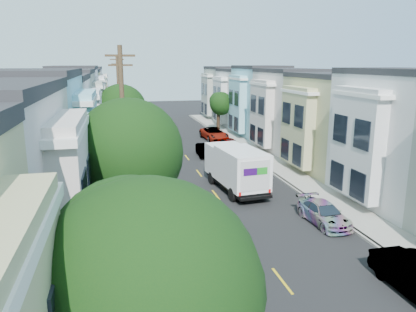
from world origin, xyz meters
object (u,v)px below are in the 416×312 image
at_px(tree_e, 119,102).
at_px(utility_pole_far, 119,98).
at_px(parked_right_b, 324,214).
at_px(parked_left_b, 176,307).
at_px(parked_right_c, 230,145).
at_px(tree_far_r, 220,104).
at_px(tree_b, 127,153).
at_px(parked_left_d, 140,165).
at_px(parked_right_d, 214,134).
at_px(tree_c, 123,137).
at_px(parked_left_c, 154,222).
at_px(tree_a, 143,294).
at_px(fedex_truck, 236,167).
at_px(utility_pole_near, 124,137).
at_px(tree_d, 120,110).
at_px(lead_sedan, 204,150).

height_order(tree_e, utility_pole_far, utility_pole_far).
distance_m(utility_pole_far, parked_right_b, 30.95).
distance_m(parked_left_b, parked_right_b, 12.29).
bearing_deg(parked_right_c, tree_far_r, 74.81).
distance_m(tree_b, parked_right_b, 12.57).
relative_size(parked_left_d, parked_right_d, 0.77).
distance_m(tree_c, parked_left_c, 6.59).
bearing_deg(tree_a, parked_left_d, 87.01).
bearing_deg(fedex_truck, tree_far_r, 72.25).
height_order(tree_e, parked_left_c, tree_e).
xyz_separation_m(parked_left_b, parked_left_d, (0.00, 21.29, -0.00)).
bearing_deg(parked_left_b, tree_b, 108.91).
xyz_separation_m(tree_b, utility_pole_far, (0.00, 31.51, -0.29)).
bearing_deg(tree_e, fedex_truck, -72.03).
bearing_deg(fedex_truck, parked_right_c, 70.18).
distance_m(tree_c, tree_e, 26.08).
bearing_deg(tree_b, parked_left_b, -72.30).
xyz_separation_m(tree_a, tree_c, (-0.00, 18.81, -0.15)).
bearing_deg(tree_far_r, utility_pole_near, -114.12).
bearing_deg(utility_pole_far, tree_e, 90.03).
relative_size(tree_a, utility_pole_near, 0.71).
distance_m(tree_e, fedex_truck, 26.09).
distance_m(utility_pole_far, parked_right_c, 14.66).
relative_size(tree_d, tree_far_r, 1.34).
bearing_deg(tree_b, tree_e, 90.00).
distance_m(tree_a, tree_far_r, 46.81).
xyz_separation_m(parked_left_c, parked_left_d, (0.00, 13.15, -0.02)).
distance_m(utility_pole_far, fedex_truck, 22.94).
relative_size(tree_c, fedex_truck, 0.99).
height_order(tree_c, utility_pole_near, utility_pole_near).
height_order(parked_left_d, parked_right_c, parked_right_c).
height_order(tree_b, tree_e, tree_b).
distance_m(utility_pole_far, parked_left_d, 15.35).
bearing_deg(parked_right_b, utility_pole_near, 164.75).
bearing_deg(parked_right_d, tree_d, -144.88).
relative_size(fedex_truck, parked_left_b, 1.64).
bearing_deg(parked_left_c, tree_d, 95.18).
bearing_deg(tree_far_r, parked_left_d, -123.11).
bearing_deg(tree_d, tree_c, -90.00).
height_order(fedex_truck, lead_sedan, fedex_truck).
xyz_separation_m(tree_d, utility_pole_far, (0.00, 10.63, 0.17)).
relative_size(utility_pole_near, parked_right_d, 1.88).
bearing_deg(tree_e, parked_right_d, -22.66).
height_order(tree_far_r, parked_right_b, tree_far_r).
bearing_deg(fedex_truck, parked_right_d, 75.04).
distance_m(tree_a, utility_pole_far, 41.43).
bearing_deg(parked_right_b, parked_left_d, 122.52).
relative_size(tree_b, tree_e, 1.17).
height_order(tree_a, tree_c, tree_a).
height_order(tree_d, parked_left_b, tree_d).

